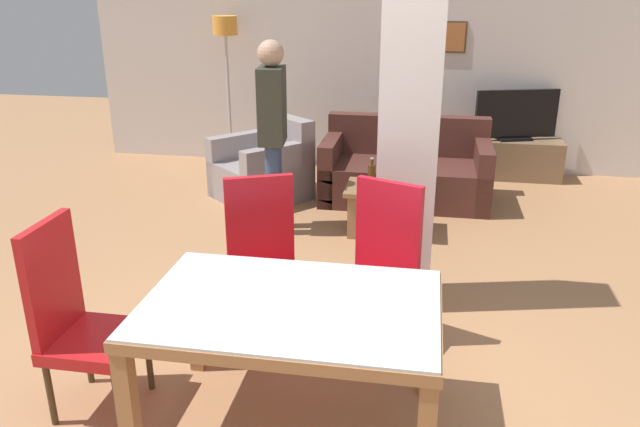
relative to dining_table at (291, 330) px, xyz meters
The scene contains 15 objects.
ground_plane 0.60m from the dining_table, ahead, with size 18.00×18.00×0.00m, color #AB784F.
back_wall 5.15m from the dining_table, 89.97° to the left, with size 7.20×0.09×2.70m.
divider_pillar 1.77m from the dining_table, 72.22° to the left, with size 0.40×0.37×2.70m.
dining_table is the anchor object (origin of this frame).
dining_chair_far_right 0.96m from the dining_table, 67.53° to the left, with size 0.60×0.60×1.08m.
dining_chair_far_left 0.92m from the dining_table, 113.36° to the left, with size 0.60×0.60×1.08m.
dining_chair_head_left 1.16m from the dining_table, behind, with size 0.46×0.46×1.08m.
sofa 3.85m from the dining_table, 83.90° to the left, with size 1.75×0.90×0.85m.
armchair 3.79m from the dining_table, 106.91° to the left, with size 1.19×1.19×0.86m.
coffee_table 2.85m from the dining_table, 84.62° to the left, with size 0.72×0.52×0.45m.
bottle 2.96m from the dining_table, 87.65° to the left, with size 0.07×0.07×0.23m.
tv_stand 5.09m from the dining_table, 71.38° to the left, with size 1.14×0.40×0.46m.
tv_screen 5.08m from the dining_table, 71.38° to the left, with size 0.95×0.34×0.59m.
floor_lamp 5.18m from the dining_table, 111.01° to the left, with size 0.29×0.29×1.83m.
standing_person 2.84m from the dining_table, 105.63° to the left, with size 0.26×0.40×1.75m.
Camera 1 is at (0.61, -2.64, 2.23)m, focal length 35.00 mm.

